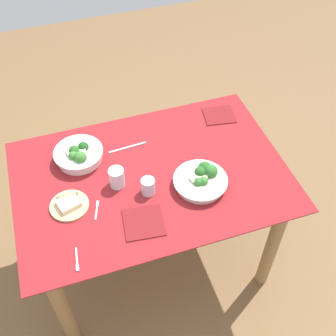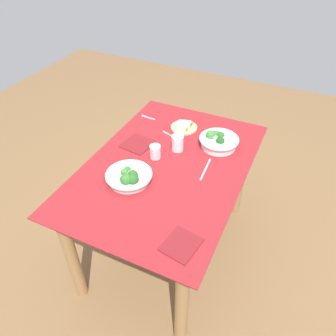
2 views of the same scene
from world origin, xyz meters
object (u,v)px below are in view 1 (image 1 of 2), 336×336
(napkin_folded_lower, at_px, (144,222))
(broccoli_bowl_near, at_px, (79,155))
(water_glass_side, at_px, (148,186))
(bread_side_plate, at_px, (69,205))
(table_knife_left, at_px, (128,147))
(water_glass_center, at_px, (117,178))
(napkin_folded_upper, at_px, (219,115))
(fork_by_far_bowl, at_px, (97,209))
(broccoli_bowl_far, at_px, (201,180))
(fork_by_near_bowl, at_px, (77,260))

(napkin_folded_lower, bearing_deg, broccoli_bowl_near, -66.91)
(broccoli_bowl_near, bearing_deg, water_glass_side, 131.44)
(bread_side_plate, relative_size, napkin_folded_lower, 1.02)
(broccoli_bowl_near, xyz_separation_m, table_knife_left, (-0.25, -0.01, -0.04))
(water_glass_center, bearing_deg, napkin_folded_upper, -154.87)
(broccoli_bowl_near, xyz_separation_m, fork_by_far_bowl, (-0.02, 0.33, -0.04))
(fork_by_far_bowl, relative_size, napkin_folded_upper, 0.63)
(broccoli_bowl_far, relative_size, table_knife_left, 1.29)
(broccoli_bowl_far, bearing_deg, fork_by_far_bowl, -0.91)
(bread_side_plate, relative_size, fork_by_near_bowl, 1.61)
(broccoli_bowl_far, xyz_separation_m, bread_side_plate, (0.61, -0.06, -0.02))
(broccoli_bowl_far, distance_m, table_knife_left, 0.44)
(fork_by_far_bowl, bearing_deg, water_glass_side, -66.64)
(fork_by_far_bowl, height_order, table_knife_left, same)
(broccoli_bowl_far, height_order, fork_by_far_bowl, broccoli_bowl_far)
(broccoli_bowl_near, height_order, bread_side_plate, broccoli_bowl_near)
(bread_side_plate, relative_size, table_knife_left, 0.90)
(bread_side_plate, height_order, fork_by_near_bowl, bread_side_plate)
(table_knife_left, bearing_deg, broccoli_bowl_near, 178.37)
(water_glass_side, bearing_deg, water_glass_center, -35.26)
(water_glass_side, bearing_deg, bread_side_plate, -5.17)
(water_glass_center, relative_size, table_knife_left, 0.50)
(water_glass_center, bearing_deg, napkin_folded_lower, 102.63)
(fork_by_far_bowl, bearing_deg, broccoli_bowl_near, 20.84)
(broccoli_bowl_far, bearing_deg, broccoli_bowl_near, -32.84)
(fork_by_near_bowl, bearing_deg, water_glass_center, 149.69)
(bread_side_plate, xyz_separation_m, water_glass_center, (-0.24, -0.06, 0.04))
(broccoli_bowl_near, xyz_separation_m, fork_by_near_bowl, (0.11, 0.56, -0.04))
(broccoli_bowl_far, bearing_deg, bread_side_plate, -6.03)
(fork_by_far_bowl, distance_m, napkin_folded_upper, 0.88)
(fork_by_near_bowl, bearing_deg, table_knife_left, 153.77)
(napkin_folded_lower, bearing_deg, water_glass_center, -77.37)
(table_knife_left, xyz_separation_m, napkin_folded_lower, (0.05, 0.47, 0.00))
(water_glass_side, height_order, fork_by_near_bowl, water_glass_side)
(napkin_folded_upper, bearing_deg, bread_side_plate, 22.11)
(fork_by_far_bowl, bearing_deg, fork_by_near_bowl, 168.11)
(fork_by_far_bowl, xyz_separation_m, fork_by_near_bowl, (0.13, 0.23, 0.00))
(broccoli_bowl_far, height_order, water_glass_center, water_glass_center)
(broccoli_bowl_far, height_order, broccoli_bowl_near, broccoli_bowl_near)
(fork_by_far_bowl, bearing_deg, broccoli_bowl_far, -73.07)
(napkin_folded_upper, bearing_deg, napkin_folded_lower, 43.02)
(bread_side_plate, relative_size, water_glass_center, 1.79)
(water_glass_side, xyz_separation_m, fork_by_near_bowl, (0.38, 0.25, -0.04))
(bread_side_plate, bearing_deg, water_glass_side, 174.83)
(bread_side_plate, height_order, napkin_folded_lower, bread_side_plate)
(fork_by_near_bowl, relative_size, napkin_folded_upper, 0.67)
(broccoli_bowl_near, distance_m, fork_by_near_bowl, 0.57)
(fork_by_far_bowl, bearing_deg, napkin_folded_lower, -109.24)
(water_glass_center, height_order, fork_by_far_bowl, water_glass_center)
(broccoli_bowl_near, height_order, table_knife_left, broccoli_bowl_near)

